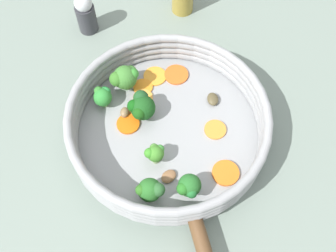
# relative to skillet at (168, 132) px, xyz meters

# --- Properties ---
(ground_plane) EXTENTS (4.00, 4.00, 0.00)m
(ground_plane) POSITION_rel_skillet_xyz_m (0.00, 0.00, -0.01)
(ground_plane) COLOR gray
(skillet) EXTENTS (0.33, 0.33, 0.02)m
(skillet) POSITION_rel_skillet_xyz_m (0.00, 0.00, 0.00)
(skillet) COLOR #939699
(skillet) RESTS_ON ground_plane
(skillet_rim_wall) EXTENTS (0.34, 0.34, 0.06)m
(skillet_rim_wall) POSITION_rel_skillet_xyz_m (0.00, 0.00, 0.04)
(skillet_rim_wall) COLOR #98999B
(skillet_rim_wall) RESTS_ON skillet
(skillet_rivet_left) EXTENTS (0.01, 0.01, 0.01)m
(skillet_rivet_left) POSITION_rel_skillet_xyz_m (0.16, -0.01, 0.01)
(skillet_rivet_left) COLOR #95939B
(skillet_rivet_left) RESTS_ON skillet
(skillet_rivet_right) EXTENTS (0.01, 0.01, 0.01)m
(skillet_rivet_right) POSITION_rel_skillet_xyz_m (0.15, 0.06, 0.01)
(skillet_rivet_right) COLOR #979697
(skillet_rivet_right) RESTS_ON skillet
(carrot_slice_0) EXTENTS (0.04, 0.04, 0.00)m
(carrot_slice_0) POSITION_rel_skillet_xyz_m (0.01, 0.08, 0.01)
(carrot_slice_0) COLOR orange
(carrot_slice_0) RESTS_ON skillet
(carrot_slice_1) EXTENTS (0.06, 0.06, 0.00)m
(carrot_slice_1) POSITION_rel_skillet_xyz_m (-0.12, 0.03, 0.01)
(carrot_slice_1) COLOR orange
(carrot_slice_1) RESTS_ON skillet
(carrot_slice_2) EXTENTS (0.05, 0.05, 0.00)m
(carrot_slice_2) POSITION_rel_skillet_xyz_m (-0.07, -0.04, 0.01)
(carrot_slice_2) COLOR #EC9A3C
(carrot_slice_2) RESTS_ON skillet
(carrot_slice_3) EXTENTS (0.05, 0.05, 0.01)m
(carrot_slice_3) POSITION_rel_skillet_xyz_m (0.09, 0.09, 0.01)
(carrot_slice_3) COLOR orange
(carrot_slice_3) RESTS_ON skillet
(carrot_slice_4) EXTENTS (0.06, 0.06, 0.00)m
(carrot_slice_4) POSITION_rel_skillet_xyz_m (-0.12, -0.01, 0.01)
(carrot_slice_4) COLOR orange
(carrot_slice_4) RESTS_ON skillet
(carrot_slice_5) EXTENTS (0.05, 0.05, 0.00)m
(carrot_slice_5) POSITION_rel_skillet_xyz_m (-0.02, -0.07, 0.01)
(carrot_slice_5) COLOR orange
(carrot_slice_5) RESTS_ON skillet
(carrot_slice_6) EXTENTS (0.05, 0.05, 0.00)m
(carrot_slice_6) POSITION_rel_skillet_xyz_m (-0.09, -0.04, 0.01)
(carrot_slice_6) COLOR orange
(carrot_slice_6) RESTS_ON skillet
(carrot_slice_7) EXTENTS (0.04, 0.04, 0.00)m
(carrot_slice_7) POSITION_rel_skillet_xyz_m (-0.04, -0.05, 0.01)
(carrot_slice_7) COLOR orange
(carrot_slice_7) RESTS_ON skillet
(broccoli_floret_0) EXTENTS (0.04, 0.03, 0.04)m
(broccoli_floret_0) POSITION_rel_skillet_xyz_m (-0.07, -0.11, 0.03)
(broccoli_floret_0) COLOR #7EAB60
(broccoli_floret_0) RESTS_ON skillet
(broccoli_floret_1) EXTENTS (0.04, 0.05, 0.05)m
(broccoli_floret_1) POSITION_rel_skillet_xyz_m (0.12, -0.04, 0.04)
(broccoli_floret_1) COLOR #70A357
(broccoli_floret_1) RESTS_ON skillet
(broccoli_floret_2) EXTENTS (0.05, 0.05, 0.05)m
(broccoli_floret_2) POSITION_rel_skillet_xyz_m (-0.03, -0.04, 0.04)
(broccoli_floret_2) COLOR #6D8D4C
(broccoli_floret_2) RESTS_ON skillet
(broccoli_floret_3) EXTENTS (0.04, 0.04, 0.05)m
(broccoli_floret_3) POSITION_rel_skillet_xyz_m (0.12, 0.02, 0.04)
(broccoli_floret_3) COLOR #70924E
(broccoli_floret_3) RESTS_ON skillet
(broccoli_floret_4) EXTENTS (0.03, 0.03, 0.04)m
(broccoli_floret_4) POSITION_rel_skillet_xyz_m (0.05, -0.03, 0.03)
(broccoli_floret_4) COLOR #8BA86A
(broccoli_floret_4) RESTS_ON skillet
(broccoli_floret_5) EXTENTS (0.04, 0.05, 0.05)m
(broccoli_floret_5) POSITION_rel_skillet_xyz_m (-0.10, -0.07, 0.04)
(broccoli_floret_5) COLOR #5C8E51
(broccoli_floret_5) RESTS_ON skillet
(mushroom_piece_0) EXTENTS (0.03, 0.02, 0.01)m
(mushroom_piece_0) POSITION_rel_skillet_xyz_m (-0.05, 0.09, 0.01)
(mushroom_piece_0) COLOR brown
(mushroom_piece_0) RESTS_ON skillet
(mushroom_piece_1) EXTENTS (0.03, 0.03, 0.01)m
(mushroom_piece_1) POSITION_rel_skillet_xyz_m (0.09, -0.01, 0.01)
(mushroom_piece_1) COLOR #8C613F
(mushroom_piece_1) RESTS_ON skillet
(mushroom_piece_2) EXTENTS (0.02, 0.02, 0.01)m
(mushroom_piece_2) POSITION_rel_skillet_xyz_m (-0.04, -0.07, 0.02)
(mushroom_piece_2) COLOR olive
(mushroom_piece_2) RESTS_ON skillet
(salt_shaker) EXTENTS (0.04, 0.04, 0.09)m
(salt_shaker) POSITION_rel_skillet_xyz_m (-0.26, -0.14, 0.03)
(salt_shaker) COLOR #333338
(salt_shaker) RESTS_ON ground_plane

